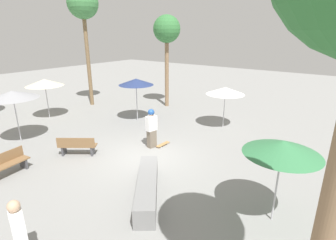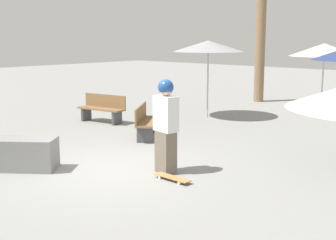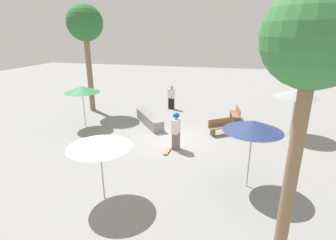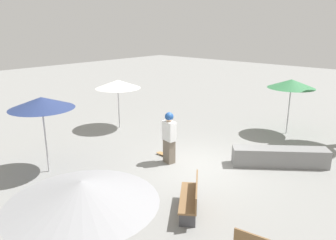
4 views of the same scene
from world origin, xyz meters
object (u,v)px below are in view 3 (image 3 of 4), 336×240
at_px(concrete_ledge, 149,119).
at_px(shade_umbrella_green, 82,89).
at_px(skateboard, 167,151).
at_px(shade_umbrella_grey, 296,94).
at_px(palm_tree_left, 313,46).
at_px(skater_main, 176,130).
at_px(bystander_watching, 171,97).
at_px(bench_near, 236,114).
at_px(bench_far, 222,126).
at_px(shade_umbrella_navy, 253,126).
at_px(palm_tree_center_left, 85,26).
at_px(shade_umbrella_white, 99,141).

xyz_separation_m(concrete_ledge, shade_umbrella_green, (1.25, -3.58, 1.92)).
bearing_deg(skateboard, shade_umbrella_grey, 124.46).
distance_m(concrete_ledge, palm_tree_left, 11.98).
height_order(skater_main, shade_umbrella_green, shade_umbrella_green).
height_order(skater_main, palm_tree_left, palm_tree_left).
bearing_deg(bystander_watching, shade_umbrella_green, -111.47).
relative_size(skateboard, shade_umbrella_green, 0.33).
xyz_separation_m(concrete_ledge, shade_umbrella_grey, (-0.26, 7.93, 2.00)).
distance_m(concrete_ledge, bench_near, 5.46).
bearing_deg(skater_main, bench_far, 152.45).
distance_m(concrete_ledge, shade_umbrella_green, 4.25).
bearing_deg(skater_main, concrete_ledge, -131.30).
xyz_separation_m(skater_main, shade_umbrella_navy, (2.48, 3.21, 1.34)).
bearing_deg(bystander_watching, bench_far, -28.89).
relative_size(bench_far, shade_umbrella_grey, 0.62).
bearing_deg(shade_umbrella_navy, skateboard, -120.01).
distance_m(palm_tree_left, bystander_watching, 14.63).
bearing_deg(skater_main, palm_tree_center_left, -113.41).
distance_m(skateboard, bench_near, 6.34).
distance_m(bench_near, bench_far, 2.66).
height_order(skateboard, palm_tree_left, palm_tree_left).
relative_size(shade_umbrella_navy, shade_umbrella_white, 1.11).
bearing_deg(palm_tree_left, shade_umbrella_navy, -171.71).
xyz_separation_m(shade_umbrella_green, palm_tree_left, (7.91, 9.65, 2.86)).
bearing_deg(shade_umbrella_grey, concrete_ledge, -88.16).
relative_size(shade_umbrella_white, shade_umbrella_green, 0.93).
xyz_separation_m(skateboard, concrete_ledge, (-3.45, -2.02, 0.26)).
bearing_deg(bench_far, shade_umbrella_grey, 155.38).
bearing_deg(shade_umbrella_grey, shade_umbrella_white, -42.54).
xyz_separation_m(bench_near, bench_far, (2.58, -0.68, 0.00)).
distance_m(shade_umbrella_navy, palm_tree_left, 4.63).
height_order(shade_umbrella_navy, palm_tree_center_left, palm_tree_center_left).
height_order(bench_far, palm_tree_center_left, palm_tree_center_left).
xyz_separation_m(skateboard, palm_tree_center_left, (-5.40, -6.94, 5.66)).
bearing_deg(bench_near, palm_tree_center_left, 82.15).
distance_m(shade_umbrella_navy, shade_umbrella_green, 10.05).
relative_size(skateboard, shade_umbrella_white, 0.36).
xyz_separation_m(skater_main, palm_tree_left, (6.15, 3.74, 4.11)).
relative_size(bench_far, shade_umbrella_white, 0.69).
height_order(concrete_ledge, shade_umbrella_navy, shade_umbrella_navy).
height_order(palm_tree_center_left, bystander_watching, palm_tree_center_left).
xyz_separation_m(skateboard, shade_umbrella_white, (3.99, -1.15, 2.01)).
xyz_separation_m(shade_umbrella_white, bystander_watching, (-11.12, -0.41, -1.21)).
distance_m(shade_umbrella_navy, shade_umbrella_white, 5.07).
xyz_separation_m(bench_far, shade_umbrella_navy, (5.02, 1.19, 1.90)).
bearing_deg(palm_tree_center_left, shade_umbrella_green, 22.78).
bearing_deg(skateboard, shade_umbrella_navy, 62.33).
xyz_separation_m(shade_umbrella_navy, shade_umbrella_grey, (-5.74, 2.39, -0.02)).
height_order(shade_umbrella_white, bystander_watching, shade_umbrella_white).
bearing_deg(skateboard, palm_tree_left, 37.74).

